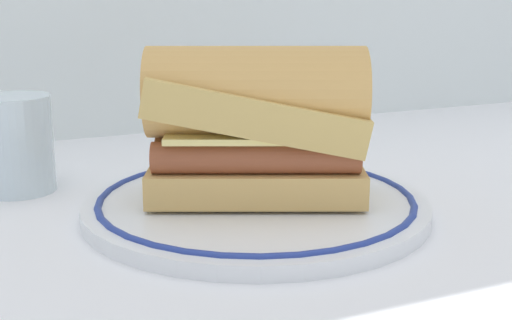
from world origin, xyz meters
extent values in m
plane|color=white|center=(0.00, 0.00, 0.00)|extent=(1.50, 1.50, 0.00)
cylinder|color=white|center=(0.03, 0.03, 0.01)|extent=(0.28, 0.28, 0.01)
torus|color=navy|center=(0.03, 0.03, 0.01)|extent=(0.26, 0.26, 0.01)
cube|color=tan|center=(0.03, 0.03, 0.03)|extent=(0.19, 0.15, 0.03)
cylinder|color=brown|center=(0.02, 0.01, 0.05)|extent=(0.16, 0.09, 0.02)
cylinder|color=#945428|center=(0.03, 0.03, 0.05)|extent=(0.16, 0.09, 0.02)
cylinder|color=brown|center=(0.04, 0.06, 0.05)|extent=(0.16, 0.09, 0.02)
cube|color=#EAD67A|center=(0.03, 0.03, 0.07)|extent=(0.16, 0.13, 0.01)
cube|color=tan|center=(0.03, 0.03, 0.09)|extent=(0.20, 0.15, 0.06)
cylinder|color=tan|center=(0.03, 0.03, 0.10)|extent=(0.19, 0.14, 0.07)
cylinder|color=silver|center=(-0.15, 0.18, 0.04)|extent=(0.07, 0.07, 0.09)
cylinder|color=gold|center=(-0.15, 0.18, 0.02)|extent=(0.06, 0.06, 0.05)
camera|label=1|loc=(-0.19, -0.47, 0.18)|focal=48.37mm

